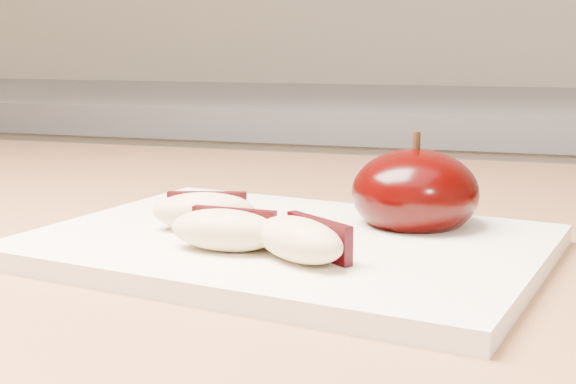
% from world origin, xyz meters
% --- Properties ---
extents(cutting_board, '(0.31, 0.25, 0.01)m').
position_xyz_m(cutting_board, '(0.06, 0.41, 0.91)').
color(cutting_board, white).
rests_on(cutting_board, island_counter).
extents(apple_half, '(0.10, 0.10, 0.06)m').
position_xyz_m(apple_half, '(0.13, 0.46, 0.93)').
color(apple_half, black).
rests_on(apple_half, cutting_board).
extents(apple_wedge_a, '(0.07, 0.04, 0.02)m').
position_xyz_m(apple_wedge_a, '(0.01, 0.41, 0.92)').
color(apple_wedge_a, beige).
rests_on(apple_wedge_a, cutting_board).
extents(apple_wedge_b, '(0.06, 0.03, 0.02)m').
position_xyz_m(apple_wedge_b, '(0.04, 0.37, 0.92)').
color(apple_wedge_b, beige).
rests_on(apple_wedge_b, cutting_board).
extents(apple_wedge_c, '(0.07, 0.06, 0.02)m').
position_xyz_m(apple_wedge_c, '(0.09, 0.36, 0.92)').
color(apple_wedge_c, beige).
rests_on(apple_wedge_c, cutting_board).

